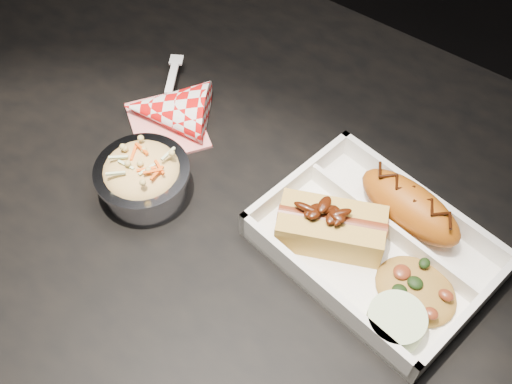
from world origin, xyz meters
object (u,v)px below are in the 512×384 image
napkin_fork (165,109)px  food_tray (375,247)px  dining_table (239,249)px  foil_coleslaw_cup (143,176)px  fried_pastry (410,207)px  hotdog (331,226)px

napkin_fork → food_tray: bearing=56.1°
dining_table → food_tray: food_tray is taller
foil_coleslaw_cup → napkin_fork: foil_coleslaw_cup is taller
fried_pastry → foil_coleslaw_cup: 0.31m
napkin_fork → foil_coleslaw_cup: bearing=-1.2°
dining_table → napkin_fork: bearing=159.4°
food_tray → foil_coleslaw_cup: 0.28m
dining_table → hotdog: size_ratio=9.13×
food_tray → fried_pastry: fried_pastry is taller
food_tray → napkin_fork: 0.33m
fried_pastry → hotdog: bearing=-128.5°
dining_table → napkin_fork: 0.21m
food_tray → napkin_fork: napkin_fork is taller
hotdog → napkin_fork: (-0.28, 0.04, -0.02)m
hotdog → foil_coleslaw_cup: bearing=174.5°
hotdog → foil_coleslaw_cup: (-0.22, -0.07, 0.00)m
foil_coleslaw_cup → food_tray: bearing=18.7°
food_tray → fried_pastry: size_ratio=2.08×
food_tray → hotdog: bearing=-149.2°
fried_pastry → hotdog: hotdog is taller
food_tray → napkin_fork: (-0.33, 0.02, 0.01)m
dining_table → fried_pastry: 0.23m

